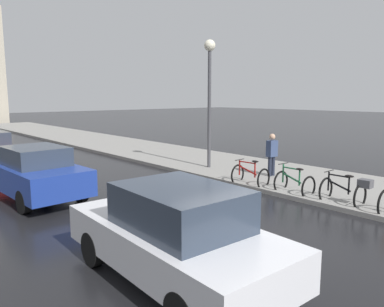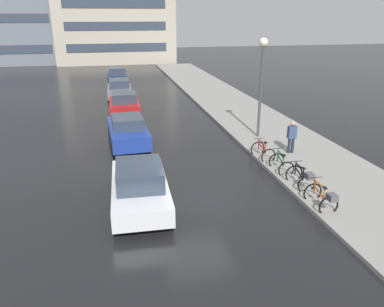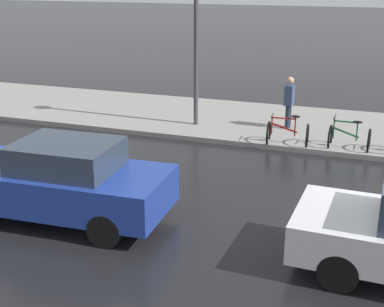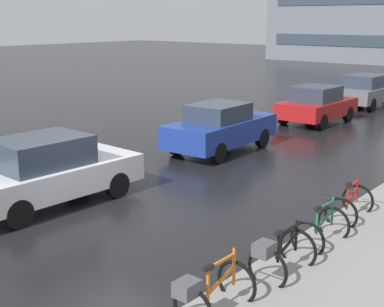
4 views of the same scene
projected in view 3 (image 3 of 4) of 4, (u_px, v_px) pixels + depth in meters
sidewalk_kerb at (110, 109)px, 18.98m from camera, size 4.80×60.00×0.14m
bicycle_third at (349, 139)px, 14.50m from camera, size 0.75×1.10×0.99m
bicycle_farthest at (288, 134)px, 14.89m from camera, size 0.83×1.19×0.96m
car_blue at (62, 181)px, 10.47m from camera, size 2.03×4.36×1.61m
pedestrian at (289, 101)px, 16.16m from camera, size 0.41×0.26×1.72m
streetlamp at (196, 4)px, 15.66m from camera, size 0.46×0.46×5.34m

